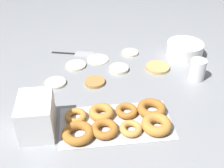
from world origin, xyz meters
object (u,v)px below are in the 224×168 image
(pancake_3, at_px, (158,67))
(pancake_5, at_px, (55,83))
(pancake_2, at_px, (119,69))
(pancake_4, at_px, (98,59))
(pancake_1, at_px, (130,53))
(container_stack, at_px, (37,116))
(batter_bowl, at_px, (185,49))
(pancake_6, at_px, (95,81))
(donut_tray, at_px, (119,121))
(paper_cup, at_px, (197,70))
(pancake_0, at_px, (76,65))
(spatula, at_px, (80,54))

(pancake_3, distance_m, pancake_5, 0.48)
(pancake_2, xyz_separation_m, pancake_4, (-0.09, 0.11, -0.00))
(pancake_3, bearing_deg, pancake_2, 176.98)
(pancake_1, relative_size, container_stack, 0.54)
(pancake_4, bearing_deg, pancake_2, -49.57)
(pancake_2, height_order, container_stack, container_stack)
(batter_bowl, bearing_deg, pancake_6, -158.33)
(donut_tray, bearing_deg, paper_cup, 33.15)
(pancake_1, xyz_separation_m, pancake_5, (-0.37, -0.23, 0.00))
(pancake_4, bearing_deg, pancake_0, -156.49)
(container_stack, distance_m, spatula, 0.56)
(pancake_4, height_order, pancake_6, pancake_6)
(pancake_2, height_order, donut_tray, donut_tray)
(pancake_0, distance_m, pancake_4, 0.12)
(paper_cup, bearing_deg, pancake_1, 134.28)
(spatula, bearing_deg, container_stack, -92.14)
(paper_cup, bearing_deg, spatula, 150.95)
(pancake_2, height_order, batter_bowl, batter_bowl)
(pancake_0, relative_size, pancake_2, 1.06)
(pancake_1, relative_size, pancake_4, 0.77)
(pancake_4, bearing_deg, container_stack, -117.91)
(pancake_1, relative_size, spatula, 0.37)
(pancake_6, xyz_separation_m, spatula, (-0.06, 0.26, -0.00))
(pancake_1, relative_size, paper_cup, 0.87)
(paper_cup, bearing_deg, batter_bowl, 85.88)
(pancake_2, bearing_deg, paper_cup, -18.55)
(pancake_3, relative_size, batter_bowl, 0.62)
(pancake_3, distance_m, batter_bowl, 0.20)
(container_stack, bearing_deg, donut_tray, -1.16)
(pancake_1, xyz_separation_m, spatula, (-0.26, 0.02, -0.00))
(pancake_0, distance_m, pancake_1, 0.30)
(donut_tray, xyz_separation_m, spatula, (-0.13, 0.54, -0.02))
(pancake_3, relative_size, paper_cup, 1.17)
(pancake_4, distance_m, container_stack, 0.53)
(pancake_1, distance_m, pancake_2, 0.17)
(container_stack, bearing_deg, pancake_5, 80.83)
(pancake_4, xyz_separation_m, pancake_6, (-0.03, -0.20, 0.00))
(pancake_2, bearing_deg, pancake_1, 61.91)
(pancake_5, xyz_separation_m, pancake_6, (0.17, -0.01, 0.00))
(container_stack, bearing_deg, pancake_4, 62.09)
(pancake_2, distance_m, pancake_4, 0.14)
(pancake_5, bearing_deg, pancake_1, 31.58)
(batter_bowl, bearing_deg, pancake_1, 169.23)
(pancake_1, xyz_separation_m, pancake_4, (-0.17, -0.04, -0.00))
(pancake_1, distance_m, batter_bowl, 0.28)
(pancake_3, height_order, pancake_5, pancake_3)
(pancake_5, height_order, paper_cup, paper_cup)
(paper_cup, distance_m, spatula, 0.59)
(pancake_1, bearing_deg, pancake_4, -166.07)
(container_stack, bearing_deg, paper_cup, 20.16)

